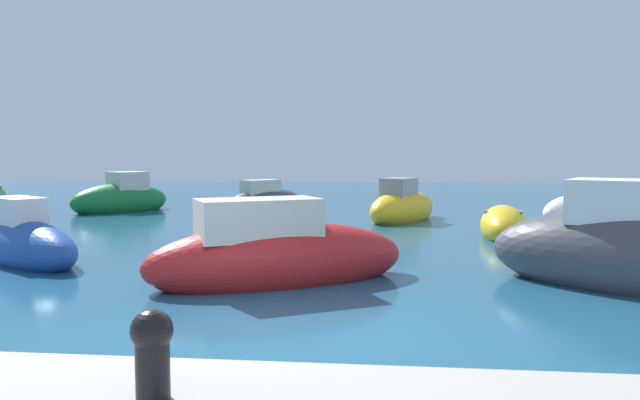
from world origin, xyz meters
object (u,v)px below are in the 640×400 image
Objects in this scene: moored_boat_0 at (277,255)px; moored_boat_8 at (503,225)px; moored_boat_5 at (402,208)px; moored_boat_9 at (575,211)px; mooring_bollard at (152,349)px; moored_boat_2 at (266,202)px; moored_boat_4 at (121,199)px; moored_boat_6 at (24,243)px.

moored_boat_0 is 8.14m from moored_boat_8.
moored_boat_9 is at bearing -55.91° from moored_boat_5.
mooring_bollard is (-2.38, -15.98, 0.44)m from moored_boat_5.
moored_boat_8 is at bearing 8.69° from moored_boat_9.
moored_boat_0 is at bearing -126.24° from moored_boat_2.
moored_boat_4 is 19.93m from mooring_bollard.
mooring_bollard is at bearing -16.42° from moored_boat_6.
moored_boat_4 is at bearing 136.27° from moored_boat_2.
moored_boat_9 is (14.01, 9.19, -0.07)m from moored_boat_6.
moored_boat_6 is at bearing 127.62° from mooring_bollard.
moored_boat_5 is 4.44m from moored_boat_8.
moored_boat_2 is 18.69m from mooring_bollard.
moored_boat_9 is (16.72, -1.35, -0.16)m from moored_boat_4.
moored_boat_0 reaches higher than moored_boat_8.
moored_boat_2 is 5.75m from moored_boat_5.
moored_boat_4 reaches higher than moored_boat_0.
moored_boat_8 is at bearing 60.41° from moored_boat_6.
moored_boat_2 reaches higher than moored_boat_8.
mooring_bollard is at bearing 168.81° from moored_boat_8.
moored_boat_0 is 1.18× the size of moored_boat_5.
moored_boat_2 is 1.03× the size of moored_boat_9.
moored_boat_6 is (-2.96, -10.98, -0.00)m from moored_boat_2.
moored_boat_4 is (-5.67, -0.44, 0.09)m from moored_boat_2.
mooring_bollard is (2.81, -18.47, 0.48)m from moored_boat_2.
moored_boat_2 is (-2.62, 12.41, -0.08)m from moored_boat_0.
moored_boat_0 is at bearing 21.63° from moored_boat_6.
moored_boat_0 reaches higher than moored_boat_5.
moored_boat_5 is at bearing 47.65° from moored_boat_0.
mooring_bollard is (0.18, -6.06, 0.39)m from moored_boat_0.
moored_boat_5 reaches higher than moored_boat_6.
moored_boat_0 is at bearing 7.53° from moored_boat_9.
mooring_bollard is at bearing 62.44° from moored_boat_4.
mooring_bollard reaches higher than moored_boat_8.
moored_boat_0 is 1.46× the size of moored_boat_9.
moored_boat_6 is at bearing 125.12° from moored_boat_8.
moored_boat_2 is 0.83× the size of moored_boat_5.
moored_boat_4 is at bearing 96.84° from moored_boat_0.
moored_boat_0 reaches higher than moored_boat_2.
moored_boat_6 is 1.19× the size of moored_boat_9.
moored_boat_6 reaches higher than mooring_bollard.
mooring_bollard is (-4.96, -12.37, 0.56)m from moored_boat_8.
moored_boat_0 is 1.51× the size of moored_boat_8.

